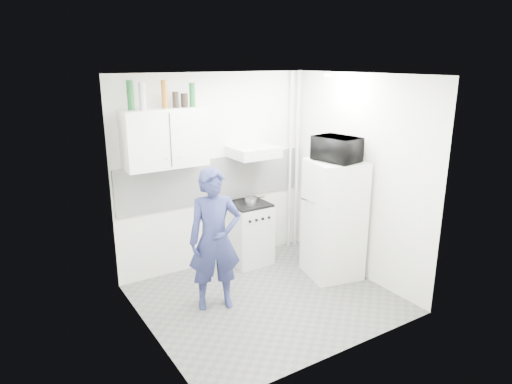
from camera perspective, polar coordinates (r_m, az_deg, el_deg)
floor at (r=5.60m, az=1.29°, el=-13.19°), size 2.80×2.80×0.00m
ceiling at (r=4.88m, az=1.48°, el=14.46°), size 2.80×2.80×0.00m
wall_back at (r=6.13m, az=-5.09°, el=2.49°), size 2.80×0.00×2.80m
wall_left at (r=4.50m, az=-13.66°, el=-3.04°), size 0.00×2.60×2.60m
wall_right at (r=5.95m, az=12.69°, el=1.73°), size 0.00×2.60×2.60m
person at (r=5.14m, az=-5.17°, el=-5.96°), size 0.69×0.56×1.63m
stove at (r=6.36m, az=-0.87°, el=-5.25°), size 0.52×0.52×0.84m
fridge at (r=5.97m, az=9.67°, el=-3.39°), size 0.76×0.76×1.54m
stove_top at (r=6.22m, az=-0.89°, el=-1.51°), size 0.50×0.50×0.03m
saucepan at (r=6.15m, az=-0.68°, el=-1.13°), size 0.16×0.16×0.09m
microwave at (r=5.73m, az=10.10°, el=5.32°), size 0.61×0.46×0.31m
bottle_a at (r=5.38m, az=-15.43°, el=11.57°), size 0.08×0.08×0.33m
bottle_b at (r=5.43m, az=-14.03°, el=11.58°), size 0.08×0.08×0.31m
bottle_d at (r=5.52m, az=-11.36°, el=11.90°), size 0.07×0.07×0.33m
canister_a at (r=5.57m, az=-10.02°, el=11.29°), size 0.07×0.07×0.19m
canister_b at (r=5.61m, az=-8.94°, el=11.25°), size 0.09×0.09×0.16m
bottle_e at (r=5.65m, az=-7.98°, el=11.95°), size 0.07×0.07×0.29m
upper_cabinet at (r=5.57m, az=-11.32°, el=6.61°), size 1.00×0.35×0.70m
range_hood at (r=6.08m, az=-0.28°, el=5.04°), size 0.60×0.50×0.14m
backsplash at (r=6.14m, az=-5.01°, el=1.56°), size 2.74×0.03×0.60m
pipe_a at (r=6.74m, az=5.11°, el=3.76°), size 0.05×0.05×2.60m
pipe_b at (r=6.67m, az=4.28°, el=3.64°), size 0.04×0.04×2.60m
ceiling_spot_fixture at (r=5.65m, az=9.06°, el=14.21°), size 0.10×0.10×0.02m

